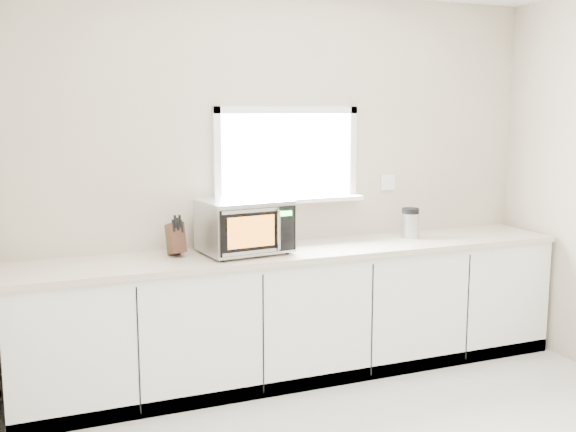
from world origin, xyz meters
TOP-DOWN VIEW (x-y plane):
  - back_wall at (0.00, 2.00)m, footprint 4.00×0.17m
  - cabinets at (0.00, 1.70)m, footprint 3.92×0.60m
  - countertop at (0.00, 1.69)m, footprint 3.92×0.64m
  - microwave at (-0.42, 1.70)m, footprint 0.61×0.50m
  - knife_block at (-0.87, 1.79)m, footprint 0.11×0.20m
  - cutting_board at (-0.56, 1.94)m, footprint 0.28×0.07m
  - coffee_grinder at (0.91, 1.75)m, footprint 0.15×0.15m

SIDE VIEW (x-z plane):
  - cabinets at x=0.00m, z-range 0.00..0.88m
  - countertop at x=0.00m, z-range 0.88..0.92m
  - coffee_grinder at x=0.91m, z-range 0.92..1.15m
  - knife_block at x=-0.87m, z-range 0.90..1.18m
  - cutting_board at x=-0.56m, z-range 0.92..1.20m
  - microwave at x=-0.42m, z-range 0.93..1.29m
  - back_wall at x=0.00m, z-range 0.01..2.71m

